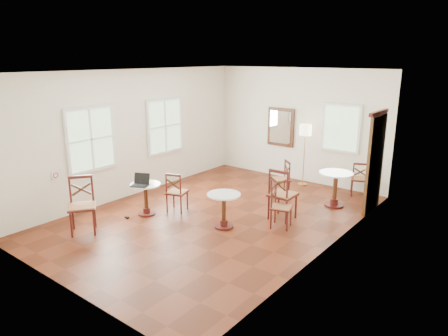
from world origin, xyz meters
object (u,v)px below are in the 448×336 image
object	(u,v)px
chair_back_a	(359,179)
power_adapter	(127,217)
cafe_table_near	(146,196)
chair_near_b	(82,205)
navy_mug	(145,182)
mouse	(144,183)
water_glass	(139,183)
cafe_table_back	(335,185)
chair_mid_a	(282,194)
chair_near_a	(176,192)
floor_lamp	(305,134)
chair_back_b	(281,179)
laptop	(141,183)
chair_mid_b	(280,207)
cafe_table_mid	(224,207)

from	to	relation	value
chair_back_a	power_adapter	bearing A→B (deg)	30.02
cafe_table_near	power_adapter	bearing A→B (deg)	-110.65
chair_near_b	navy_mug	distance (m)	1.39
mouse	water_glass	bearing A→B (deg)	-79.53
chair_back_a	power_adapter	size ratio (longest dim) A/B	9.40
cafe_table_back	navy_mug	distance (m)	4.19
cafe_table_near	chair_mid_a	bearing A→B (deg)	32.75
chair_near_a	mouse	bearing A→B (deg)	32.09
floor_lamp	chair_back_b	bearing A→B (deg)	-89.28
laptop	power_adapter	size ratio (longest dim) A/B	4.77
mouse	power_adapter	size ratio (longest dim) A/B	1.06
chair_mid_a	laptop	bearing A→B (deg)	33.67
cafe_table_back	laptop	bearing A→B (deg)	-133.71
chair_near_b	power_adapter	size ratio (longest dim) A/B	12.08
chair_mid_b	mouse	distance (m)	2.90
cafe_table_near	mouse	bearing A→B (deg)	169.22
chair_near_a	water_glass	bearing A→B (deg)	38.08
chair_near_a	laptop	distance (m)	0.82
chair_mid_a	mouse	size ratio (longest dim) A/B	11.51
cafe_table_mid	cafe_table_back	distance (m)	2.77
chair_near_a	chair_back_a	world-z (taller)	chair_near_a
cafe_table_near	chair_back_b	size ratio (longest dim) A/B	0.78
chair_near_a	chair_mid_a	world-z (taller)	chair_mid_a
chair_back_a	mouse	size ratio (longest dim) A/B	8.87
cafe_table_back	cafe_table_mid	bearing A→B (deg)	-116.24
cafe_table_back	cafe_table_near	bearing A→B (deg)	-134.90
chair_back_b	laptop	world-z (taller)	laptop
chair_mid_b	water_glass	bearing A→B (deg)	99.56
chair_back_a	cafe_table_near	bearing A→B (deg)	28.68
laptop	floor_lamp	bearing A→B (deg)	43.43
chair_near_a	chair_near_b	world-z (taller)	chair_near_b
chair_near_b	mouse	distance (m)	1.39
navy_mug	power_adapter	world-z (taller)	navy_mug
cafe_table_near	laptop	xyz separation A→B (m)	(0.00, -0.12, 0.32)
navy_mug	chair_mid_b	bearing A→B (deg)	24.68
chair_near_a	power_adapter	size ratio (longest dim) A/B	9.86
cafe_table_near	water_glass	bearing A→B (deg)	-111.94
chair_mid_b	navy_mug	xyz separation A→B (m)	(-2.58, -1.18, 0.30)
chair_back_a	cafe_table_back	bearing A→B (deg)	57.95
cafe_table_near	chair_near_a	bearing A→B (deg)	54.87
chair_mid_a	chair_mid_b	distance (m)	0.43
laptop	power_adapter	bearing A→B (deg)	-143.35
cafe_table_back	chair_mid_b	distance (m)	1.82
chair_near_a	chair_mid_a	bearing A→B (deg)	-172.38
cafe_table_near	cafe_table_mid	xyz separation A→B (m)	(1.73, 0.48, 0.01)
cafe_table_back	chair_back_b	bearing A→B (deg)	-173.00
cafe_table_near	cafe_table_mid	world-z (taller)	cafe_table_mid
chair_near_a	power_adapter	distance (m)	1.17
cafe_table_back	navy_mug	size ratio (longest dim) A/B	7.49
navy_mug	power_adapter	size ratio (longest dim) A/B	1.18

